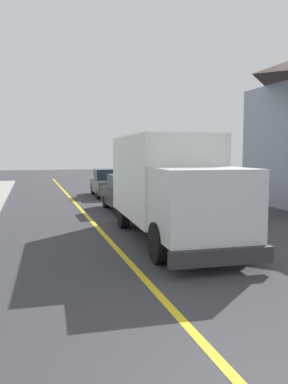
{
  "coord_description": "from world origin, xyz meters",
  "views": [
    {
      "loc": [
        -2.26,
        -2.86,
        2.66
      ],
      "look_at": [
        1.26,
        9.02,
        1.4
      ],
      "focal_mm": 36.03,
      "sensor_mm": 36.0,
      "label": 1
    }
  ],
  "objects_px": {
    "parked_van_across": "(207,195)",
    "stop_sign": "(210,174)",
    "parked_car_near": "(128,194)",
    "parked_car_mid": "(108,183)",
    "box_truck": "(169,182)"
  },
  "relations": [
    {
      "from": "parked_car_mid",
      "to": "parked_van_across",
      "type": "relative_size",
      "value": 1.01
    },
    {
      "from": "box_truck",
      "to": "parked_van_across",
      "type": "distance_m",
      "value": 5.51
    },
    {
      "from": "box_truck",
      "to": "parked_van_across",
      "type": "relative_size",
      "value": 1.65
    },
    {
      "from": "parked_van_across",
      "to": "stop_sign",
      "type": "height_order",
      "value": "stop_sign"
    },
    {
      "from": "box_truck",
      "to": "stop_sign",
      "type": "relative_size",
      "value": 2.75
    },
    {
      "from": "stop_sign",
      "to": "parked_car_near",
      "type": "bearing_deg",
      "value": 121.75
    },
    {
      "from": "parked_van_across",
      "to": "stop_sign",
      "type": "distance_m",
      "value": 2.52
    },
    {
      "from": "parked_car_near",
      "to": "parked_van_across",
      "type": "relative_size",
      "value": 1.0
    },
    {
      "from": "parked_car_mid",
      "to": "parked_van_across",
      "type": "height_order",
      "value": "same"
    },
    {
      "from": "parked_car_near",
      "to": "stop_sign",
      "type": "relative_size",
      "value": 1.66
    },
    {
      "from": "parked_van_across",
      "to": "stop_sign",
      "type": "bearing_deg",
      "value": -112.85
    },
    {
      "from": "parked_car_near",
      "to": "stop_sign",
      "type": "distance_m",
      "value": 4.46
    },
    {
      "from": "parked_car_near",
      "to": "stop_sign",
      "type": "height_order",
      "value": "stop_sign"
    },
    {
      "from": "parked_car_mid",
      "to": "parked_car_near",
      "type": "bearing_deg",
      "value": -92.97
    },
    {
      "from": "parked_car_near",
      "to": "parked_car_mid",
      "type": "bearing_deg",
      "value": 87.03
    }
  ]
}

